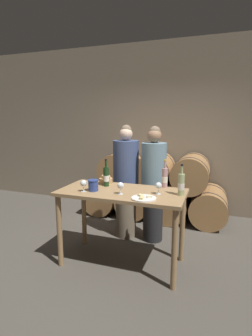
{
  "coord_description": "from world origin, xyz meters",
  "views": [
    {
      "loc": [
        1.05,
        -2.83,
        1.79
      ],
      "look_at": [
        0.0,
        0.15,
        1.19
      ],
      "focal_mm": 28.0,
      "sensor_mm": 36.0,
      "label": 1
    }
  ],
  "objects_px": {
    "person_left": "(126,182)",
    "wine_glass_far_left": "(83,184)",
    "wine_bottle_white": "(181,184)",
    "cheese_plate": "(144,198)",
    "bread_basket": "(106,180)",
    "wine_glass_left": "(121,186)",
    "tasting_table": "(122,202)",
    "blue_crock": "(93,185)",
    "wine_bottle_red": "(106,177)",
    "wine_bottle_rose": "(165,178)",
    "person_right": "(154,184)",
    "wine_glass_center": "(159,186)"
  },
  "relations": [
    {
      "from": "tasting_table",
      "to": "person_left",
      "type": "bearing_deg",
      "value": 105.92
    },
    {
      "from": "tasting_table",
      "to": "wine_bottle_white",
      "type": "relative_size",
      "value": 4.21
    },
    {
      "from": "blue_crock",
      "to": "wine_glass_far_left",
      "type": "distance_m",
      "value": 0.12
    },
    {
      "from": "person_left",
      "to": "bread_basket",
      "type": "xyz_separation_m",
      "value": [
        -0.11,
        -0.48,
        0.13
      ]
    },
    {
      "from": "bread_basket",
      "to": "wine_glass_left",
      "type": "bearing_deg",
      "value": -48.86
    },
    {
      "from": "blue_crock",
      "to": "wine_glass_far_left",
      "type": "height_order",
      "value": "wine_glass_far_left"
    },
    {
      "from": "cheese_plate",
      "to": "wine_glass_center",
      "type": "bearing_deg",
      "value": 64.68
    },
    {
      "from": "tasting_table",
      "to": "cheese_plate",
      "type": "height_order",
      "value": "cheese_plate"
    },
    {
      "from": "blue_crock",
      "to": "person_left",
      "type": "bearing_deg",
      "value": 83.28
    },
    {
      "from": "wine_bottle_red",
      "to": "wine_glass_far_left",
      "type": "height_order",
      "value": "wine_bottle_red"
    },
    {
      "from": "wine_glass_center",
      "to": "wine_glass_left",
      "type": "bearing_deg",
      "value": -160.22
    },
    {
      "from": "bread_basket",
      "to": "blue_crock",
      "type": "bearing_deg",
      "value": -88.47
    },
    {
      "from": "tasting_table",
      "to": "wine_glass_center",
      "type": "xyz_separation_m",
      "value": [
        0.44,
        0.0,
        0.24
      ]
    },
    {
      "from": "person_right",
      "to": "blue_crock",
      "type": "height_order",
      "value": "person_right"
    },
    {
      "from": "tasting_table",
      "to": "wine_glass_far_left",
      "type": "distance_m",
      "value": 0.51
    },
    {
      "from": "person_right",
      "to": "blue_crock",
      "type": "bearing_deg",
      "value": -120.9
    },
    {
      "from": "wine_bottle_rose",
      "to": "cheese_plate",
      "type": "relative_size",
      "value": 1.31
    },
    {
      "from": "wine_bottle_white",
      "to": "wine_glass_left",
      "type": "distance_m",
      "value": 0.68
    },
    {
      "from": "person_left",
      "to": "wine_glass_far_left",
      "type": "xyz_separation_m",
      "value": [
        -0.2,
        -0.95,
        0.18
      ]
    },
    {
      "from": "person_right",
      "to": "cheese_plate",
      "type": "height_order",
      "value": "person_right"
    },
    {
      "from": "wine_bottle_red",
      "to": "wine_bottle_white",
      "type": "xyz_separation_m",
      "value": [
        0.96,
        -0.1,
        0.0
      ]
    },
    {
      "from": "bread_basket",
      "to": "wine_glass_center",
      "type": "height_order",
      "value": "wine_glass_center"
    },
    {
      "from": "tasting_table",
      "to": "wine_bottle_red",
      "type": "distance_m",
      "value": 0.4
    },
    {
      "from": "person_right",
      "to": "cheese_plate",
      "type": "xyz_separation_m",
      "value": [
        0.13,
        -0.99,
        0.09
      ]
    },
    {
      "from": "person_left",
      "to": "wine_bottle_rose",
      "type": "xyz_separation_m",
      "value": [
        0.67,
        -0.43,
        0.21
      ]
    },
    {
      "from": "blue_crock",
      "to": "wine_glass_far_left",
      "type": "relative_size",
      "value": 0.96
    },
    {
      "from": "cheese_plate",
      "to": "wine_glass_left",
      "type": "bearing_deg",
      "value": 164.15
    },
    {
      "from": "wine_bottle_rose",
      "to": "blue_crock",
      "type": "distance_m",
      "value": 0.89
    },
    {
      "from": "cheese_plate",
      "to": "wine_glass_center",
      "type": "relative_size",
      "value": 1.93
    },
    {
      "from": "person_right",
      "to": "wine_bottle_white",
      "type": "bearing_deg",
      "value": -56.02
    },
    {
      "from": "wine_bottle_red",
      "to": "wine_glass_left",
      "type": "xyz_separation_m",
      "value": [
        0.3,
        -0.28,
        -0.03
      ]
    },
    {
      "from": "wine_bottle_white",
      "to": "wine_bottle_rose",
      "type": "bearing_deg",
      "value": 130.02
    },
    {
      "from": "bread_basket",
      "to": "wine_glass_far_left",
      "type": "relative_size",
      "value": 1.24
    },
    {
      "from": "bread_basket",
      "to": "cheese_plate",
      "type": "bearing_deg",
      "value": -37.2
    },
    {
      "from": "wine_bottle_white",
      "to": "person_left",
      "type": "bearing_deg",
      "value": 141.6
    },
    {
      "from": "wine_bottle_white",
      "to": "cheese_plate",
      "type": "relative_size",
      "value": 1.32
    },
    {
      "from": "wine_bottle_white",
      "to": "cheese_plate",
      "type": "bearing_deg",
      "value": -143.11
    },
    {
      "from": "wine_bottle_white",
      "to": "cheese_plate",
      "type": "distance_m",
      "value": 0.46
    },
    {
      "from": "wine_bottle_white",
      "to": "wine_bottle_rose",
      "type": "distance_m",
      "value": 0.38
    },
    {
      "from": "person_left",
      "to": "person_right",
      "type": "relative_size",
      "value": 1.01
    },
    {
      "from": "person_right",
      "to": "cheese_plate",
      "type": "distance_m",
      "value": 1.0
    },
    {
      "from": "tasting_table",
      "to": "cheese_plate",
      "type": "distance_m",
      "value": 0.43
    },
    {
      "from": "person_left",
      "to": "cheese_plate",
      "type": "distance_m",
      "value": 1.13
    },
    {
      "from": "wine_bottle_red",
      "to": "wine_glass_left",
      "type": "distance_m",
      "value": 0.41
    },
    {
      "from": "wine_glass_left",
      "to": "bread_basket",
      "type": "bearing_deg",
      "value": 131.14
    },
    {
      "from": "bread_basket",
      "to": "wine_glass_center",
      "type": "relative_size",
      "value": 1.24
    },
    {
      "from": "wine_glass_center",
      "to": "cheese_plate",
      "type": "bearing_deg",
      "value": -115.32
    },
    {
      "from": "wine_bottle_red",
      "to": "wine_glass_far_left",
      "type": "distance_m",
      "value": 0.36
    },
    {
      "from": "wine_bottle_rose",
      "to": "tasting_table",
      "type": "bearing_deg",
      "value": -143.61
    },
    {
      "from": "wine_bottle_rose",
      "to": "wine_glass_left",
      "type": "distance_m",
      "value": 0.63
    }
  ]
}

